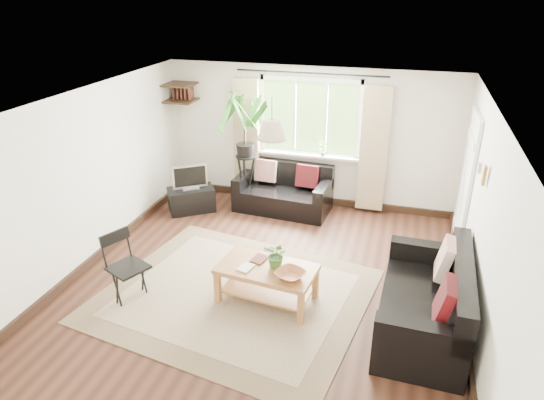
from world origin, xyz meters
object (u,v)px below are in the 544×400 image
(coffee_table, at_px, (267,284))
(sofa_right, at_px, (424,297))
(folding_chair, at_px, (128,269))
(palm_stand, at_px, (245,152))
(sofa_back, at_px, (283,190))
(tv_stand, at_px, (192,200))

(coffee_table, bearing_deg, sofa_right, -0.79)
(folding_chair, bearing_deg, coffee_table, -50.37)
(palm_stand, bearing_deg, coffee_table, -66.07)
(sofa_back, height_order, folding_chair, folding_chair)
(sofa_right, xyz_separation_m, folding_chair, (-3.48, -0.41, 0.01))
(palm_stand, relative_size, folding_chair, 2.27)
(sofa_back, height_order, sofa_right, sofa_right)
(sofa_right, height_order, coffee_table, sofa_right)
(coffee_table, bearing_deg, sofa_back, 100.57)
(sofa_back, xyz_separation_m, sofa_right, (2.33, -2.63, 0.06))
(sofa_right, height_order, tv_stand, sofa_right)
(sofa_right, distance_m, folding_chair, 3.51)
(folding_chair, bearing_deg, sofa_back, 3.84)
(tv_stand, height_order, palm_stand, palm_stand)
(sofa_back, xyz_separation_m, palm_stand, (-0.67, 0.01, 0.62))
(sofa_back, height_order, coffee_table, sofa_back)
(sofa_right, relative_size, coffee_table, 1.55)
(tv_stand, relative_size, folding_chair, 0.87)
(sofa_back, distance_m, coffee_table, 2.65)
(sofa_right, height_order, folding_chair, folding_chair)
(sofa_back, bearing_deg, coffee_table, -75.14)
(coffee_table, bearing_deg, tv_stand, 133.06)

